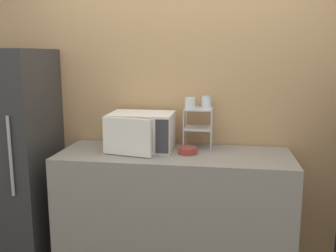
% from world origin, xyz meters
% --- Properties ---
extents(wall_back, '(8.00, 0.06, 2.60)m').
position_xyz_m(wall_back, '(0.00, 0.70, 1.30)').
color(wall_back, tan).
rests_on(wall_back, ground_plane).
extents(counter, '(1.80, 0.66, 0.94)m').
position_xyz_m(counter, '(0.00, 0.33, 0.47)').
color(counter, gray).
rests_on(counter, ground_plane).
extents(microwave, '(0.51, 0.47, 0.29)m').
position_xyz_m(microwave, '(-0.28, 0.41, 1.08)').
color(microwave, silver).
rests_on(microwave, counter).
extents(dish_rack, '(0.23, 0.23, 0.33)m').
position_xyz_m(dish_rack, '(0.17, 0.52, 1.17)').
color(dish_rack, '#B2B2B7').
rests_on(dish_rack, counter).
extents(glass_front_left, '(0.08, 0.08, 0.09)m').
position_xyz_m(glass_front_left, '(0.10, 0.46, 1.31)').
color(glass_front_left, silver).
rests_on(glass_front_left, dish_rack).
extents(glass_back_right, '(0.08, 0.08, 0.09)m').
position_xyz_m(glass_back_right, '(0.22, 0.58, 1.31)').
color(glass_back_right, silver).
rests_on(glass_back_right, dish_rack).
extents(bowl, '(0.15, 0.15, 0.05)m').
position_xyz_m(bowl, '(0.10, 0.32, 0.96)').
color(bowl, maroon).
rests_on(bowl, counter).
extents(refrigerator, '(0.62, 0.67, 1.73)m').
position_xyz_m(refrigerator, '(-1.36, 0.34, 0.86)').
color(refrigerator, '#2D2D2D').
rests_on(refrigerator, ground_plane).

